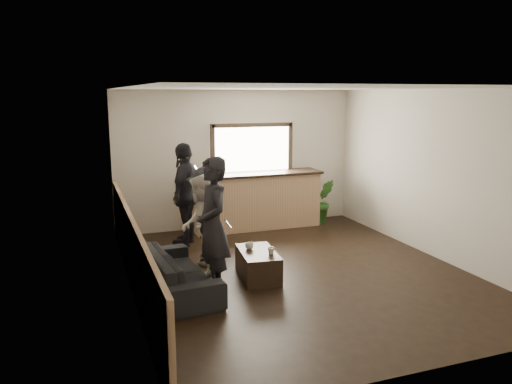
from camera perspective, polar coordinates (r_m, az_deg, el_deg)
name	(u,v)px	position (r m, az deg, el deg)	size (l,w,h in m)	color
ground	(297,272)	(7.86, 4.71, -9.10)	(5.00, 6.00, 0.01)	black
room_shell	(252,182)	(7.21, -0.44, 1.18)	(5.01, 6.01, 2.80)	silver
bar_counter	(256,197)	(10.20, 0.02, -0.58)	(2.70, 0.68, 2.13)	tan
sofa	(179,271)	(7.14, -8.83, -8.97)	(1.88, 0.74, 0.55)	black
coffee_table	(258,265)	(7.54, 0.22, -8.29)	(0.52, 0.93, 0.41)	black
cup_a	(249,246)	(7.57, -0.77, -6.17)	(0.13, 0.13, 0.10)	silver
cup_b	(271,251)	(7.35, 1.73, -6.73)	(0.10, 0.10, 0.10)	silver
potted_plant	(322,201)	(10.68, 7.55, -1.06)	(0.52, 0.42, 0.95)	#2D6623
person_a	(213,226)	(6.85, -4.97, -3.86)	(0.51, 0.71, 1.89)	black
person_b	(201,225)	(7.58, -6.35, -3.81)	(0.77, 0.88, 1.53)	#BAB2A8
person_c	(204,214)	(8.29, -5.92, -2.46)	(0.81, 1.11, 1.54)	black
person_d	(185,194)	(9.10, -8.08, -0.25)	(0.94, 1.18, 1.87)	black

